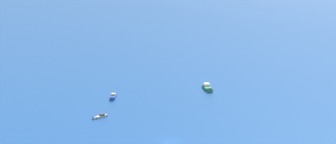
# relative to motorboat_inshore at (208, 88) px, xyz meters

# --- Properties ---
(ground_plane) EXTENTS (2000.00, 2000.00, 0.00)m
(ground_plane) POSITION_rel_motorboat_inshore_xyz_m (59.65, -10.58, -0.79)
(ground_plane) COLOR navy
(motorboat_inshore) EXTENTS (10.37, 4.43, 2.92)m
(motorboat_inshore) POSITION_rel_motorboat_inshore_xyz_m (0.00, 0.00, 0.00)
(motorboat_inshore) COLOR #33704C
(motorboat_inshore) RESTS_ON ground_plane
(motorboat_ahead) EXTENTS (4.82, 4.41, 1.51)m
(motorboat_ahead) POSITION_rel_motorboat_inshore_xyz_m (39.87, -35.15, -0.38)
(motorboat_ahead) COLOR #9E9993
(motorboat_ahead) RESTS_ON ground_plane
(motorboat_outer_ring_b) EXTENTS (7.20, 2.24, 2.06)m
(motorboat_outer_ring_b) POSITION_rel_motorboat_inshore_xyz_m (16.06, -35.53, -0.23)
(motorboat_outer_ring_b) COLOR #23478C
(motorboat_outer_ring_b) RESTS_ON ground_plane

